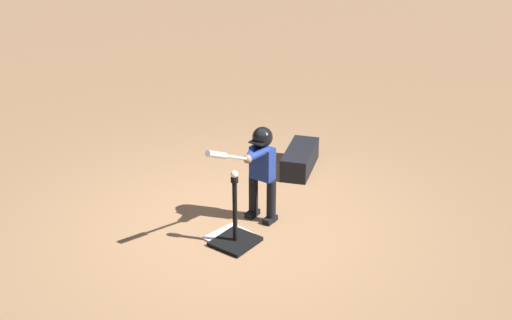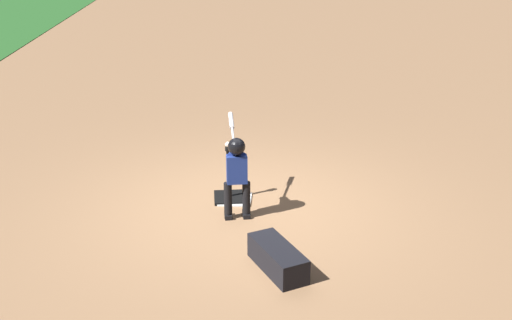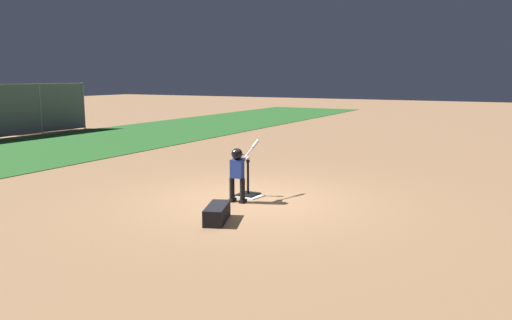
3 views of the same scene
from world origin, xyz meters
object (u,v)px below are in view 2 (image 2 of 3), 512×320
Objects in this scene: batting_tee at (229,192)px; equipment_bag at (278,258)px; baseball at (228,144)px; batter_child at (237,167)px.

equipment_bag is at bearing -166.53° from batting_tee.
batting_tee reaches higher than equipment_bag.
batter_child is at bearing -171.02° from baseball.
baseball is (0.00, 0.00, 0.68)m from batting_tee.
equipment_bag is (-1.88, -0.45, -0.65)m from baseball.
equipment_bag is (-1.88, -0.45, 0.04)m from batting_tee.
batter_child reaches higher than baseball.
batter_child reaches higher than equipment_bag.
equipment_bag is at bearing -166.53° from baseball.
batting_tee is 1.93m from equipment_bag.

